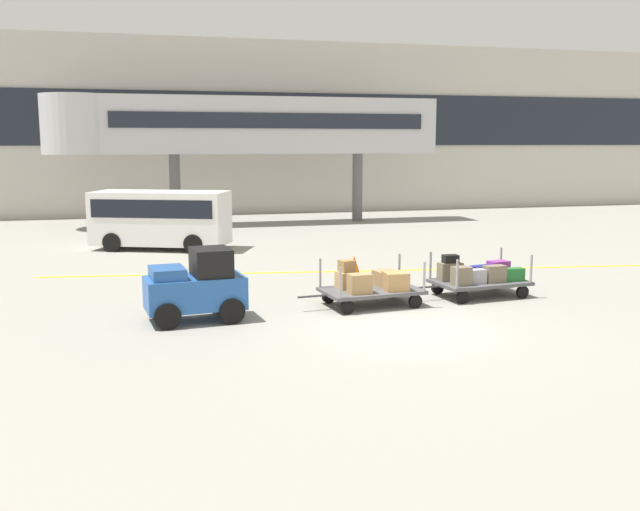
{
  "coord_description": "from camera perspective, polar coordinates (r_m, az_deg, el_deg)",
  "views": [
    {
      "loc": [
        -5.38,
        -13.54,
        3.85
      ],
      "look_at": [
        -0.87,
        3.73,
        1.01
      ],
      "focal_mm": 40.04,
      "sensor_mm": 36.0,
      "label": 1
    }
  ],
  "objects": [
    {
      "name": "ground_plane",
      "position": [
        15.07,
        6.85,
        -5.82
      ],
      "size": [
        120.0,
        120.0,
        0.0
      ],
      "primitive_type": "plane",
      "color": "gray"
    },
    {
      "name": "apron_lead_line",
      "position": [
        21.72,
        5.5,
        -1.19
      ],
      "size": [
        20.54,
        3.23,
        0.01
      ],
      "primitive_type": "cube",
      "rotation": [
        0.0,
        0.0,
        -0.15
      ],
      "color": "yellow",
      "rests_on": "ground_plane"
    },
    {
      "name": "terminal_building",
      "position": [
        39.89,
        -6.99,
        10.09
      ],
      "size": [
        63.92,
        2.51,
        9.23
      ],
      "color": "#BCB7AD",
      "rests_on": "ground_plane"
    },
    {
      "name": "jet_bridge",
      "position": [
        33.85,
        -7.03,
        10.21
      ],
      "size": [
        18.12,
        3.0,
        5.92
      ],
      "color": "#B7B7BC",
      "rests_on": "ground_plane"
    },
    {
      "name": "baggage_tug",
      "position": [
        15.68,
        -9.85,
        -2.49
      ],
      "size": [
        2.2,
        1.42,
        1.58
      ],
      "color": "#2659A5",
      "rests_on": "ground_plane"
    },
    {
      "name": "baggage_cart_lead",
      "position": [
        16.97,
        4.22,
        -2.35
      ],
      "size": [
        3.06,
        1.63,
        1.1
      ],
      "color": "#4C4C4F",
      "rests_on": "ground_plane"
    },
    {
      "name": "baggage_cart_middle",
      "position": [
        18.4,
        12.52,
        -1.63
      ],
      "size": [
        3.06,
        1.63,
        1.1
      ],
      "color": "#4C4C4F",
      "rests_on": "ground_plane"
    },
    {
      "name": "shuttle_van",
      "position": [
        26.47,
        -12.61,
        3.16
      ],
      "size": [
        5.16,
        3.6,
        2.1
      ],
      "color": "white",
      "rests_on": "ground_plane"
    },
    {
      "name": "safety_cone_near",
      "position": [
        21.06,
        2.74,
        -0.74
      ],
      "size": [
        0.36,
        0.36,
        0.55
      ],
      "primitive_type": "cone",
      "color": "#EA590F",
      "rests_on": "ground_plane"
    }
  ]
}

